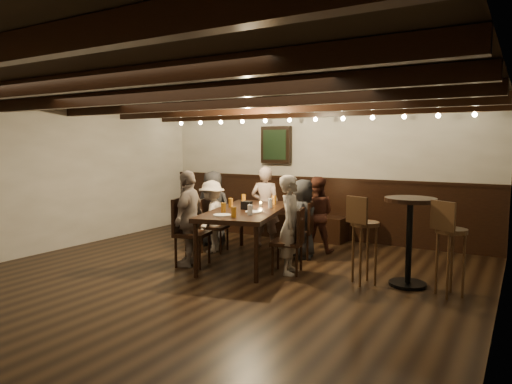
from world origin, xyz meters
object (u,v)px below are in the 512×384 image
Objects in this scene: person_bench_left at (213,208)px; dining_table at (248,213)px; bar_stool_left at (364,251)px; chair_left_near at (214,235)px; person_left_near at (212,216)px; high_top_table at (410,228)px; person_right_far at (291,225)px; chair_right_far at (288,253)px; person_left_far at (189,218)px; person_bench_centre at (265,207)px; person_bench_right at (316,214)px; person_right_near at (302,219)px; chair_left_far at (191,245)px; chair_right_near at (300,240)px; bar_stool_right at (450,261)px.

dining_table is at bearing 135.00° from person_bench_left.
person_bench_left reaches higher than bar_stool_left.
chair_left_near is 0.78× the size of bar_stool_left.
chair_left_near is 0.32m from person_left_near.
person_bench_left is at bearing 169.70° from high_top_table.
person_left_near is at bearing 59.04° from person_right_far.
person_left_near is (-0.84, 0.24, -0.15)m from dining_table.
person_left_far is at bearing 90.00° from chair_right_far.
person_bench_left is 0.91m from person_bench_centre.
person_bench_right is 0.47m from person_right_near.
person_bench_centre reaches higher than chair_left_far.
chair_left_near is 0.89× the size of chair_left_far.
person_left_far is at bearing 0.00° from person_left_near.
person_left_far reaches higher than high_top_table.
person_left_far is (-1.18, -1.25, 0.43)m from chair_right_near.
person_right_near reaches higher than chair_left_near.
chair_left_near and chair_right_near have the same top height.
person_right_far is at bearing -177.99° from chair_right_near.
chair_left_far is 0.39m from person_left_far.
person_bench_centre reaches higher than high_top_table.
person_right_near is (-0.03, -0.47, -0.01)m from person_bench_right.
chair_left_far is 0.80× the size of person_right_near.
person_bench_centre is 1.23× the size of bar_stool_left.
person_bench_right is at bearing 147.44° from high_top_table.
person_right_far is (1.68, -0.48, 0.09)m from person_left_near.
bar_stool_left is (1.24, -0.83, -0.20)m from person_right_near.
person_right_near is at bearing 30.96° from dining_table.
person_bench_centre reaches higher than person_bench_right.
chair_right_far is 0.96m from person_right_near.
person_right_near is at bearing 164.74° from person_bench_left.
person_left_near reaches higher than bar_stool_right.
person_bench_right is at bearing -18.43° from person_right_near.
person_left_far reaches higher than person_bench_centre.
person_right_far is at bearing -149.17° from bar_stool_right.
bar_stool_right is at bearing 82.89° from person_left_far.
chair_left_near is 0.79× the size of high_top_table.
bar_stool_right is at bearing 68.96° from person_left_near.
chair_left_far is 0.71× the size of person_bench_centre.
person_left_near is at bearing 108.43° from person_bench_left.
bar_stool_left is at bearing -21.16° from dining_table.
bar_stool_right is (2.85, -0.15, -0.32)m from dining_table.
chair_right_far is 0.69× the size of person_bench_left.
person_bench_right is 1.01× the size of person_right_near.
person_bench_centre is at bearing -172.23° from bar_stool_right.
dining_table is at bearing -165.52° from bar_stool_left.
chair_left_near is at bearing 90.00° from chair_right_near.
person_bench_centre reaches higher than dining_table.
person_left_near is at bearing 15.26° from person_bench_right.
person_bench_left is at bearing -173.66° from person_left_far.
person_bench_left reaches higher than person_right_near.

